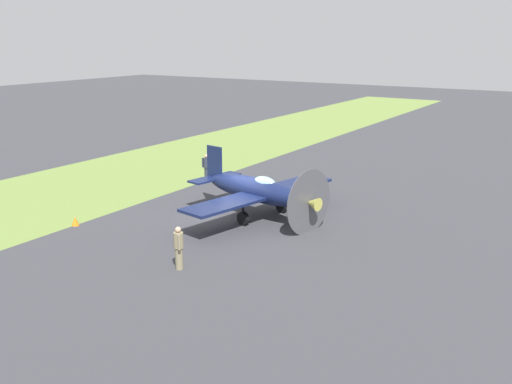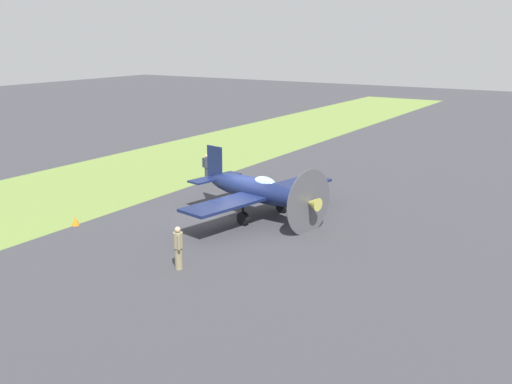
# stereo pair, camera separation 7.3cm
# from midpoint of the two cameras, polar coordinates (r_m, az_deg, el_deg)

# --- Properties ---
(ground_plane) EXTENTS (160.00, 160.00, 0.00)m
(ground_plane) POSITION_cam_midpoint_polar(r_m,az_deg,el_deg) (28.91, -2.54, -2.55)
(ground_plane) COLOR #38383D
(grass_verge) EXTENTS (120.00, 11.00, 0.01)m
(grass_verge) POSITION_cam_midpoint_polar(r_m,az_deg,el_deg) (36.20, -17.20, 0.42)
(grass_verge) COLOR olive
(grass_verge) RESTS_ON ground
(airplane_lead) EXTENTS (9.45, 7.54, 3.35)m
(airplane_lead) POSITION_cam_midpoint_polar(r_m,az_deg,el_deg) (28.58, 0.15, 0.18)
(airplane_lead) COLOR #141E47
(airplane_lead) RESTS_ON ground
(ground_crew_chief) EXTENTS (0.38, 0.61, 1.73)m
(ground_crew_chief) POSITION_cam_midpoint_polar(r_m,az_deg,el_deg) (35.95, -4.93, 2.44)
(ground_crew_chief) COLOR #2D3342
(ground_crew_chief) RESTS_ON ground
(ground_crew_mechanic) EXTENTS (0.47, 0.48, 1.73)m
(ground_crew_mechanic) POSITION_cam_midpoint_polar(r_m,az_deg,el_deg) (22.59, -7.71, -5.38)
(ground_crew_mechanic) COLOR #847A5B
(ground_crew_mechanic) RESTS_ON ground
(runway_marker_cone) EXTENTS (0.36, 0.36, 0.44)m
(runway_marker_cone) POSITION_cam_midpoint_polar(r_m,az_deg,el_deg) (29.00, -17.42, -2.74)
(runway_marker_cone) COLOR orange
(runway_marker_cone) RESTS_ON ground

